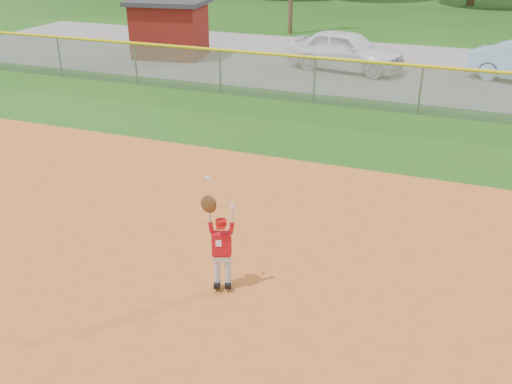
% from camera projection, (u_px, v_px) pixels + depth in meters
% --- Properties ---
extents(ground, '(120.00, 120.00, 0.00)m').
position_uv_depth(ground, '(345.00, 291.00, 9.21)').
color(ground, '#205212').
rests_on(ground, ground).
extents(parking_strip, '(44.00, 10.00, 0.03)m').
position_uv_depth(parking_strip, '(435.00, 71.00, 22.70)').
color(parking_strip, gray).
rests_on(parking_strip, ground).
extents(car_white_a, '(4.83, 2.60, 1.56)m').
position_uv_depth(car_white_a, '(346.00, 50.00, 22.45)').
color(car_white_a, white).
rests_on(car_white_a, parking_strip).
extents(utility_shed, '(3.55, 2.94, 2.42)m').
position_uv_depth(utility_shed, '(170.00, 28.00, 24.52)').
color(utility_shed, '#62130E').
rests_on(utility_shed, ground).
extents(outfield_fence, '(40.06, 0.10, 1.55)m').
position_uv_depth(outfield_fence, '(421.00, 86.00, 17.26)').
color(outfield_fence, gray).
rests_on(outfield_fence, ground).
extents(ballplayer, '(0.53, 0.29, 1.92)m').
position_uv_depth(ballplayer, '(220.00, 242.00, 8.85)').
color(ballplayer, silver).
rests_on(ballplayer, ground).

